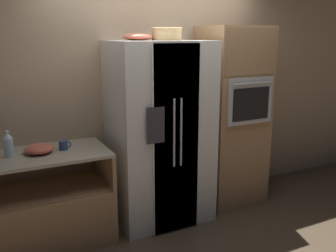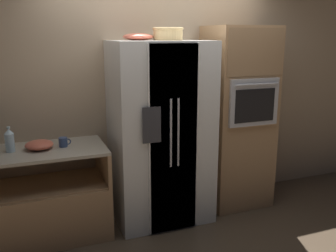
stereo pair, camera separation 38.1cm
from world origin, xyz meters
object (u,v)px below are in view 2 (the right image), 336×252
(fruit_bowl, at_px, (138,37))
(mug, at_px, (63,142))
(wall_oven, at_px, (237,118))
(mixing_bowl, at_px, (39,145))
(wicker_basket, at_px, (168,33))
(refrigerator, at_px, (161,133))
(bottle_tall, at_px, (10,140))

(fruit_bowl, relative_size, mug, 2.63)
(fruit_bowl, xyz_separation_m, mug, (-0.78, -0.04, -0.99))
(wall_oven, xyz_separation_m, fruit_bowl, (-1.15, 0.03, 0.90))
(mixing_bowl, bearing_deg, wall_oven, 0.35)
(wicker_basket, bearing_deg, mixing_bowl, 179.16)
(refrigerator, xyz_separation_m, bottle_tall, (-1.46, 0.06, 0.06))
(refrigerator, bearing_deg, fruit_bowl, 157.77)
(bottle_tall, bearing_deg, wicker_basket, -1.19)
(mug, xyz_separation_m, mixing_bowl, (-0.22, -0.00, -0.00))
(mug, relative_size, mixing_bowl, 0.45)
(wall_oven, distance_m, mug, 1.94)
(fruit_bowl, bearing_deg, bottle_tall, -178.72)
(mug, bearing_deg, refrigerator, -2.68)
(mug, bearing_deg, wicker_basket, -1.19)
(wicker_basket, bearing_deg, refrigerator, -164.24)
(fruit_bowl, bearing_deg, wicker_basket, -11.69)
(refrigerator, relative_size, wicker_basket, 6.14)
(mixing_bowl, bearing_deg, bottle_tall, 177.01)
(fruit_bowl, height_order, mixing_bowl, fruit_bowl)
(wall_oven, bearing_deg, fruit_bowl, 178.60)
(wicker_basket, height_order, bottle_tall, wicker_basket)
(wicker_basket, xyz_separation_m, mug, (-1.07, 0.02, -1.02))
(mixing_bowl, bearing_deg, wicker_basket, -0.84)
(wall_oven, relative_size, mug, 17.60)
(wicker_basket, distance_m, bottle_tall, 1.82)
(wall_oven, xyz_separation_m, mug, (-1.93, -0.01, -0.09))
(wall_oven, xyz_separation_m, bottle_tall, (-2.41, 0.00, -0.02))
(bottle_tall, bearing_deg, mixing_bowl, -2.99)
(refrigerator, bearing_deg, wall_oven, 3.38)
(fruit_bowl, relative_size, mixing_bowl, 1.17)
(wall_oven, xyz_separation_m, mixing_bowl, (-2.16, -0.01, -0.09))
(refrigerator, xyz_separation_m, mug, (-0.99, 0.05, -0.01))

